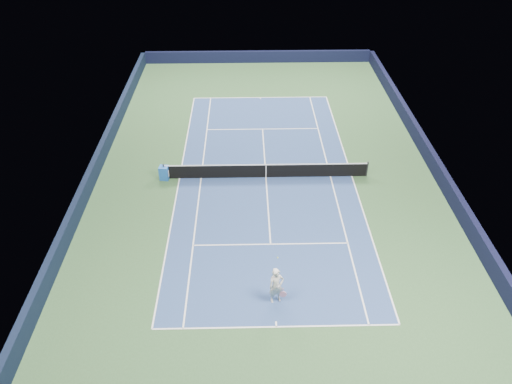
{
  "coord_description": "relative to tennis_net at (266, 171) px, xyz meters",
  "views": [
    {
      "loc": [
        -1.23,
        -26.3,
        17.65
      ],
      "look_at": [
        -0.7,
        -3.0,
        1.0
      ],
      "focal_mm": 35.0,
      "sensor_mm": 36.0,
      "label": 1
    }
  ],
  "objects": [
    {
      "name": "center_service_line",
      "position": [
        0.0,
        0.0,
        -0.5
      ],
      "size": [
        0.08,
        12.8,
        0.0
      ],
      "primitive_type": "cube",
      "color": "white",
      "rests_on": "ground"
    },
    {
      "name": "wall_right",
      "position": [
        10.82,
        0.0,
        0.05
      ],
      "size": [
        0.35,
        40.0,
        1.1
      ],
      "primitive_type": "cube",
      "color": "black",
      "rests_on": "ground"
    },
    {
      "name": "court_surface",
      "position": [
        0.0,
        0.0,
        -0.5
      ],
      "size": [
        10.97,
        23.77,
        0.01
      ],
      "primitive_type": "cube",
      "color": "navy",
      "rests_on": "ground"
    },
    {
      "name": "sideline_singles_left",
      "position": [
        -4.12,
        0.0,
        -0.5
      ],
      "size": [
        0.08,
        23.77,
        0.0
      ],
      "primitive_type": "cube",
      "color": "white",
      "rests_on": "ground"
    },
    {
      "name": "service_line_near",
      "position": [
        0.0,
        -6.4,
        -0.5
      ],
      "size": [
        8.23,
        0.08,
        0.0
      ],
      "primitive_type": "cube",
      "color": "white",
      "rests_on": "ground"
    },
    {
      "name": "tennis_player",
      "position": [
        0.06,
        -10.34,
        0.47
      ],
      "size": [
        0.9,
        1.36,
        1.94
      ],
      "color": "silver",
      "rests_on": "ground"
    },
    {
      "name": "service_line_far",
      "position": [
        0.0,
        6.4,
        -0.5
      ],
      "size": [
        8.23,
        0.08,
        0.0
      ],
      "primitive_type": "cube",
      "color": "white",
      "rests_on": "ground"
    },
    {
      "name": "wall_left",
      "position": [
        -10.82,
        0.0,
        0.05
      ],
      "size": [
        0.35,
        40.0,
        1.1
      ],
      "primitive_type": "cube",
      "color": "black",
      "rests_on": "ground"
    },
    {
      "name": "tennis_net",
      "position": [
        0.0,
        0.0,
        0.0
      ],
      "size": [
        12.9,
        0.1,
        1.07
      ],
      "color": "black",
      "rests_on": "ground"
    },
    {
      "name": "wall_far",
      "position": [
        0.0,
        19.82,
        0.05
      ],
      "size": [
        22.0,
        0.35,
        1.1
      ],
      "primitive_type": "cube",
      "color": "black",
      "rests_on": "ground"
    },
    {
      "name": "sideline_doubles_left",
      "position": [
        -5.49,
        0.0,
        -0.5
      ],
      "size": [
        0.08,
        23.77,
        0.0
      ],
      "primitive_type": "cube",
      "color": "white",
      "rests_on": "ground"
    },
    {
      "name": "baseline_near",
      "position": [
        0.0,
        -11.88,
        -0.5
      ],
      "size": [
        10.97,
        0.08,
        0.0
      ],
      "primitive_type": "cube",
      "color": "white",
      "rests_on": "ground"
    },
    {
      "name": "sideline_singles_right",
      "position": [
        4.12,
        0.0,
        -0.5
      ],
      "size": [
        0.08,
        23.77,
        0.0
      ],
      "primitive_type": "cube",
      "color": "white",
      "rests_on": "ground"
    },
    {
      "name": "baseline_far",
      "position": [
        0.0,
        11.88,
        -0.5
      ],
      "size": [
        10.97,
        0.08,
        0.0
      ],
      "primitive_type": "cube",
      "color": "white",
      "rests_on": "ground"
    },
    {
      "name": "sponsor_cube",
      "position": [
        -6.4,
        -0.04,
        -0.05
      ],
      "size": [
        0.63,
        0.59,
        0.91
      ],
      "color": "blue",
      "rests_on": "ground"
    },
    {
      "name": "sideline_doubles_right",
      "position": [
        5.49,
        0.0,
        -0.5
      ],
      "size": [
        0.08,
        23.77,
        0.0
      ],
      "primitive_type": "cube",
      "color": "white",
      "rests_on": "ground"
    },
    {
      "name": "center_mark_near",
      "position": [
        0.0,
        -11.73,
        -0.5
      ],
      "size": [
        0.08,
        0.3,
        0.0
      ],
      "primitive_type": "cube",
      "color": "white",
      "rests_on": "ground"
    },
    {
      "name": "ground",
      "position": [
        0.0,
        0.0,
        -0.5
      ],
      "size": [
        40.0,
        40.0,
        0.0
      ],
      "primitive_type": "plane",
      "color": "#2D4E2A",
      "rests_on": "ground"
    },
    {
      "name": "center_mark_far",
      "position": [
        0.0,
        11.73,
        -0.5
      ],
      "size": [
        0.08,
        0.3,
        0.0
      ],
      "primitive_type": "cube",
      "color": "white",
      "rests_on": "ground"
    }
  ]
}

